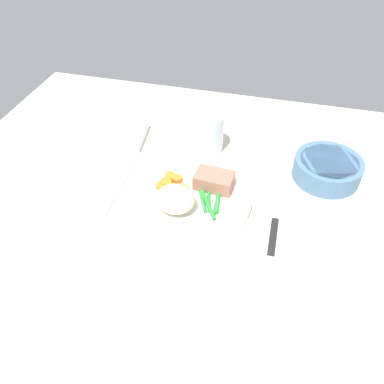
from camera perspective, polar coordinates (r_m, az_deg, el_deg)
The scene contains 11 objects.
dining_table at distance 78.45cm, azimuth 2.76°, elevation -1.97°, with size 120.00×90.00×2.00cm.
dinner_plate at distance 77.17cm, azimuth -0.00°, elevation -0.98°, with size 23.96×23.96×1.60cm, color white.
meat_portion at distance 77.73cm, azimuth 3.00°, elevation 1.78°, with size 7.70×5.05×3.26cm, color #A86B56.
mashed_potatoes at distance 72.28cm, azimuth -2.50°, elevation -1.07°, with size 7.61×6.71×5.12cm, color beige.
carrot_slices at distance 78.58cm, azimuth -3.02°, elevation 1.25°, with size 7.15×6.42×1.29cm.
green_beans at distance 74.83cm, azimuth 2.63°, elevation -1.51°, with size 5.99×9.31×0.87cm.
fork at distance 81.75cm, azimuth -10.94°, elevation 0.54°, with size 1.44×16.60×0.40cm.
knife at distance 76.24cm, azimuth 12.41°, elevation -3.61°, with size 1.70×20.50×0.64cm.
water_glass at distance 89.26cm, azimuth 2.39°, elevation 8.57°, with size 7.24×7.24×9.28cm.
salad_bowl at distance 86.61cm, azimuth 19.62°, elevation 3.44°, with size 14.33×14.33×4.66cm.
napkin at distance 96.05cm, azimuth -11.07°, elevation 8.47°, with size 13.22×10.74×2.22cm, color white.
Camera 1 is at (10.01, -54.56, 56.47)cm, focal length 35.62 mm.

